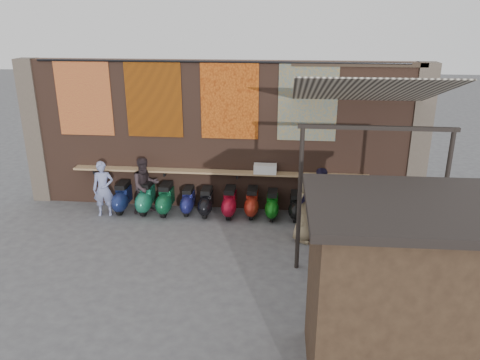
{
  "coord_description": "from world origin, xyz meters",
  "views": [
    {
      "loc": [
        1.79,
        -9.46,
        5.1
      ],
      "look_at": [
        0.7,
        1.2,
        1.3
      ],
      "focal_mm": 35.0,
      "sensor_mm": 36.0,
      "label": 1
    }
  ],
  "objects_px": {
    "scooter_stool_8": "(295,206)",
    "diner_right": "(145,186)",
    "scooter_stool_3": "(188,201)",
    "scooter_stool_5": "(230,202)",
    "scooter_stool_2": "(166,199)",
    "scooter_stool_9": "(316,205)",
    "diner_left": "(103,189)",
    "shopper_navy": "(321,207)",
    "scooter_stool_4": "(206,202)",
    "market_stall": "(400,298)",
    "scooter_stool_1": "(146,197)",
    "shelf_box": "(265,169)",
    "scooter_stool_0": "(123,197)",
    "shopper_grey": "(370,225)",
    "shopper_tan": "(306,207)",
    "scooter_stool_6": "(252,203)",
    "scooter_stool_7": "(272,205)"
  },
  "relations": [
    {
      "from": "scooter_stool_8",
      "to": "diner_right",
      "type": "relative_size",
      "value": 0.48
    },
    {
      "from": "scooter_stool_3",
      "to": "scooter_stool_5",
      "type": "bearing_deg",
      "value": -4.54
    },
    {
      "from": "scooter_stool_2",
      "to": "scooter_stool_9",
      "type": "distance_m",
      "value": 4.02
    },
    {
      "from": "diner_left",
      "to": "shopper_navy",
      "type": "bearing_deg",
      "value": -24.66
    },
    {
      "from": "scooter_stool_4",
      "to": "market_stall",
      "type": "xyz_separation_m",
      "value": [
        3.75,
        -5.6,
        0.97
      ]
    },
    {
      "from": "scooter_stool_8",
      "to": "scooter_stool_4",
      "type": "bearing_deg",
      "value": 179.68
    },
    {
      "from": "scooter_stool_3",
      "to": "scooter_stool_2",
      "type": "bearing_deg",
      "value": -170.93
    },
    {
      "from": "shopper_navy",
      "to": "scooter_stool_1",
      "type": "bearing_deg",
      "value": -28.21
    },
    {
      "from": "shelf_box",
      "to": "scooter_stool_2",
      "type": "distance_m",
      "value": 2.8
    },
    {
      "from": "scooter_stool_9",
      "to": "scooter_stool_0",
      "type": "bearing_deg",
      "value": -179.78
    },
    {
      "from": "scooter_stool_0",
      "to": "scooter_stool_3",
      "type": "height_order",
      "value": "scooter_stool_0"
    },
    {
      "from": "scooter_stool_5",
      "to": "diner_left",
      "type": "bearing_deg",
      "value": -175.39
    },
    {
      "from": "scooter_stool_9",
      "to": "market_stall",
      "type": "distance_m",
      "value": 5.77
    },
    {
      "from": "shopper_grey",
      "to": "shopper_tan",
      "type": "xyz_separation_m",
      "value": [
        -1.33,
        0.89,
        -0.03
      ]
    },
    {
      "from": "scooter_stool_0",
      "to": "scooter_stool_2",
      "type": "height_order",
      "value": "scooter_stool_2"
    },
    {
      "from": "scooter_stool_1",
      "to": "scooter_stool_6",
      "type": "xyz_separation_m",
      "value": [
        2.88,
        0.02,
        -0.04
      ]
    },
    {
      "from": "scooter_stool_7",
      "to": "shopper_navy",
      "type": "distance_m",
      "value": 1.92
    },
    {
      "from": "scooter_stool_9",
      "to": "shopper_grey",
      "type": "height_order",
      "value": "shopper_grey"
    },
    {
      "from": "scooter_stool_2",
      "to": "scooter_stool_3",
      "type": "xyz_separation_m",
      "value": [
        0.59,
        0.09,
        -0.06
      ]
    },
    {
      "from": "scooter_stool_7",
      "to": "diner_left",
      "type": "xyz_separation_m",
      "value": [
        -4.46,
        -0.27,
        0.38
      ]
    },
    {
      "from": "scooter_stool_3",
      "to": "market_stall",
      "type": "bearing_deg",
      "value": -53.13
    },
    {
      "from": "scooter_stool_1",
      "to": "shopper_navy",
      "type": "relative_size",
      "value": 0.47
    },
    {
      "from": "scooter_stool_0",
      "to": "scooter_stool_5",
      "type": "xyz_separation_m",
      "value": [
        2.94,
        -0.03,
        -0.01
      ]
    },
    {
      "from": "scooter_stool_1",
      "to": "scooter_stool_8",
      "type": "height_order",
      "value": "scooter_stool_1"
    },
    {
      "from": "scooter_stool_5",
      "to": "shopper_tan",
      "type": "distance_m",
      "value": 2.35
    },
    {
      "from": "scooter_stool_3",
      "to": "market_stall",
      "type": "xyz_separation_m",
      "value": [
        4.26,
        -5.68,
        0.99
      ]
    },
    {
      "from": "scooter_stool_2",
      "to": "diner_left",
      "type": "height_order",
      "value": "diner_left"
    },
    {
      "from": "scooter_stool_0",
      "to": "scooter_stool_7",
      "type": "height_order",
      "value": "scooter_stool_0"
    },
    {
      "from": "scooter_stool_0",
      "to": "shopper_tan",
      "type": "distance_m",
      "value": 5.08
    },
    {
      "from": "scooter_stool_6",
      "to": "shopper_grey",
      "type": "xyz_separation_m",
      "value": [
        2.7,
        -2.18,
        0.49
      ]
    },
    {
      "from": "scooter_stool_9",
      "to": "market_stall",
      "type": "height_order",
      "value": "market_stall"
    },
    {
      "from": "shelf_box",
      "to": "scooter_stool_3",
      "type": "relative_size",
      "value": 0.82
    },
    {
      "from": "scooter_stool_7",
      "to": "market_stall",
      "type": "height_order",
      "value": "market_stall"
    },
    {
      "from": "shopper_navy",
      "to": "diner_right",
      "type": "bearing_deg",
      "value": -27.95
    },
    {
      "from": "scooter_stool_5",
      "to": "diner_left",
      "type": "xyz_separation_m",
      "value": [
        -3.34,
        -0.27,
        0.36
      ]
    },
    {
      "from": "shopper_tan",
      "to": "market_stall",
      "type": "bearing_deg",
      "value": -133.91
    },
    {
      "from": "shelf_box",
      "to": "shopper_tan",
      "type": "xyz_separation_m",
      "value": [
        1.05,
        -1.57,
        -0.4
      ]
    },
    {
      "from": "shelf_box",
      "to": "scooter_stool_7",
      "type": "bearing_deg",
      "value": -57.43
    },
    {
      "from": "diner_right",
      "to": "diner_left",
      "type": "bearing_deg",
      "value": 160.52
    },
    {
      "from": "scooter_stool_3",
      "to": "scooter_stool_6",
      "type": "relative_size",
      "value": 0.92
    },
    {
      "from": "scooter_stool_8",
      "to": "diner_left",
      "type": "relative_size",
      "value": 0.5
    },
    {
      "from": "scooter_stool_0",
      "to": "shopper_tan",
      "type": "xyz_separation_m",
      "value": [
        4.9,
        -1.25,
        0.44
      ]
    },
    {
      "from": "scooter_stool_2",
      "to": "scooter_stool_3",
      "type": "height_order",
      "value": "scooter_stool_2"
    },
    {
      "from": "scooter_stool_7",
      "to": "shopper_tan",
      "type": "xyz_separation_m",
      "value": [
        0.83,
        -1.22,
        0.48
      ]
    },
    {
      "from": "shopper_tan",
      "to": "market_stall",
      "type": "height_order",
      "value": "market_stall"
    },
    {
      "from": "scooter_stool_6",
      "to": "diner_right",
      "type": "height_order",
      "value": "diner_right"
    },
    {
      "from": "scooter_stool_8",
      "to": "shopper_grey",
      "type": "relative_size",
      "value": 0.43
    },
    {
      "from": "scooter_stool_7",
      "to": "market_stall",
      "type": "relative_size",
      "value": 0.29
    },
    {
      "from": "scooter_stool_8",
      "to": "shelf_box",
      "type": "bearing_deg",
      "value": 157.18
    },
    {
      "from": "diner_right",
      "to": "scooter_stool_5",
      "type": "bearing_deg",
      "value": -35.29
    }
  ]
}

